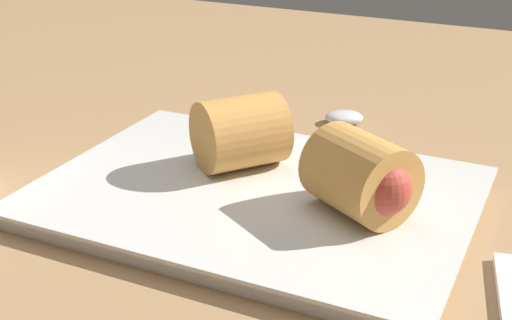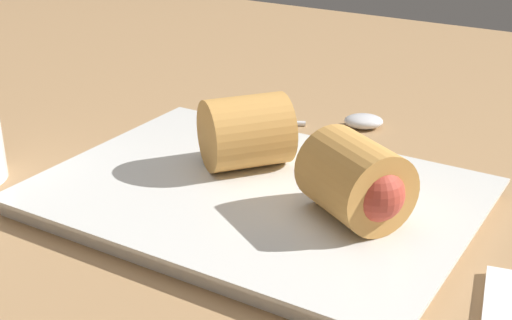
{
  "view_description": "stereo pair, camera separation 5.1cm",
  "coord_description": "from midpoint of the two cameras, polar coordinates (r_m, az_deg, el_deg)",
  "views": [
    {
      "loc": [
        -22.6,
        41.61,
        27.3
      ],
      "look_at": [
        -1.76,
        -2.42,
        5.83
      ],
      "focal_mm": 50.0,
      "sensor_mm": 36.0,
      "label": 1
    },
    {
      "loc": [
        -27.11,
        39.18,
        27.3
      ],
      "look_at": [
        -1.76,
        -2.42,
        5.83
      ],
      "focal_mm": 50.0,
      "sensor_mm": 36.0,
      "label": 2
    }
  ],
  "objects": [
    {
      "name": "table_surface",
      "position": [
        0.54,
        -0.22,
        -5.22
      ],
      "size": [
        180.0,
        140.0,
        2.0
      ],
      "color": "#A87F54",
      "rests_on": "ground"
    },
    {
      "name": "serving_plate",
      "position": [
        0.54,
        2.7,
        -3.01
      ],
      "size": [
        32.27,
        23.55,
        1.5
      ],
      "color": "silver",
      "rests_on": "table_surface"
    },
    {
      "name": "roll_front_left",
      "position": [
        0.49,
        11.23,
        -1.81
      ],
      "size": [
        8.66,
        8.4,
        5.83
      ],
      "color": "#D19347",
      "rests_on": "serving_plate"
    },
    {
      "name": "roll_front_right",
      "position": [
        0.57,
        2.23,
        2.28
      ],
      "size": [
        8.68,
        8.79,
        5.83
      ],
      "color": "#D19347",
      "rests_on": "serving_plate"
    },
    {
      "name": "spoon",
      "position": [
        0.71,
        8.97,
        3.04
      ],
      "size": [
        18.72,
        10.74,
        1.32
      ],
      "color": "silver",
      "rests_on": "table_surface"
    }
  ]
}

